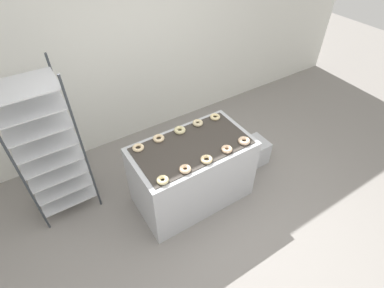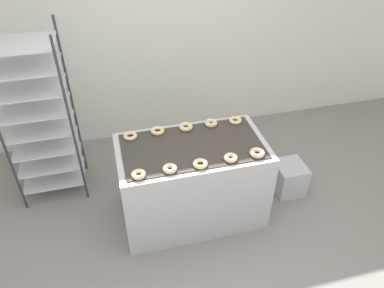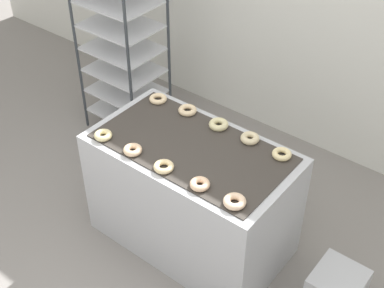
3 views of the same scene
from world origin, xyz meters
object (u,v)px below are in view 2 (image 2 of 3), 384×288
donut_near_right (231,158)px  donut_far_center (186,127)px  donut_far_leftmost (130,136)px  donut_far_rightmost (235,120)px  fryer_machine (192,182)px  glaze_bin (289,178)px  donut_far_right (211,123)px  donut_far_left (157,131)px  donut_near_leftmost (139,174)px  donut_near_left (170,169)px  baking_rack_cart (39,117)px  donut_near_rightmost (257,153)px  donut_near_center (200,164)px

donut_near_right → donut_far_center: bearing=115.4°
donut_far_leftmost → donut_far_rightmost: size_ratio=1.02×
fryer_machine → glaze_bin: fryer_machine is taller
donut_far_right → donut_far_center: bearing=-179.3°
donut_far_left → donut_far_rightmost: donut_far_left is taller
donut_far_leftmost → donut_far_left: donut_far_left is taller
donut_near_right → donut_far_rightmost: 0.56m
fryer_machine → donut_near_leftmost: (-0.49, -0.27, 0.43)m
donut_near_leftmost → donut_near_left: (0.25, 0.01, 0.00)m
donut_far_right → donut_far_rightmost: size_ratio=1.01×
glaze_bin → donut_far_center: 1.26m
baking_rack_cart → donut_near_rightmost: bearing=-28.6°
glaze_bin → donut_near_left: bearing=-165.4°
fryer_machine → donut_near_center: donut_near_center is taller
glaze_bin → donut_far_center: size_ratio=2.61×
baking_rack_cart → glaze_bin: size_ratio=5.20×
donut_near_center → donut_far_rightmost: size_ratio=1.02×
donut_near_center → donut_near_right: 0.26m
donut_near_rightmost → donut_far_leftmost: (-0.98, 0.50, -0.00)m
baking_rack_cart → donut_near_leftmost: size_ratio=15.14×
donut_far_leftmost → donut_far_center: donut_far_center is taller
baking_rack_cart → donut_far_right: (1.53, -0.45, -0.03)m
donut_near_center → donut_far_left: bearing=114.6°
donut_near_left → donut_far_left: bearing=90.3°
donut_far_rightmost → glaze_bin: bearing=-18.4°
fryer_machine → donut_far_rightmost: bearing=28.2°
baking_rack_cart → fryer_machine: bearing=-29.1°
glaze_bin → donut_far_left: bearing=171.3°
fryer_machine → donut_far_center: size_ratio=10.18×
donut_near_right → fryer_machine: bearing=135.1°
donut_far_leftmost → donut_far_rightmost: 0.98m
glaze_bin → donut_near_center: (-1.05, -0.34, 0.68)m
donut_near_left → donut_far_rightmost: bearing=35.7°
donut_near_leftmost → donut_near_left: size_ratio=0.99×
donut_near_right → donut_far_rightmost: size_ratio=0.97×
donut_near_right → donut_near_left: bearing=-179.0°
donut_far_right → donut_near_left: bearing=-132.9°
donut_near_right → donut_far_left: donut_near_right is taller
glaze_bin → donut_far_rightmost: size_ratio=2.80×
baking_rack_cart → donut_near_right: (1.54, -0.97, -0.03)m
glaze_bin → donut_far_leftmost: size_ratio=2.74×
donut_far_left → donut_near_center: bearing=-65.4°
donut_near_right → donut_far_rightmost: donut_near_right is taller
baking_rack_cart → donut_near_leftmost: 1.26m
donut_near_leftmost → donut_far_left: same height
donut_near_rightmost → donut_far_center: (-0.48, 0.52, 0.00)m
donut_near_leftmost → donut_far_center: (0.50, 0.54, 0.00)m
donut_far_left → donut_far_center: 0.26m
donut_near_center → donut_far_leftmost: size_ratio=1.00×
fryer_machine → donut_near_left: bearing=-133.0°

